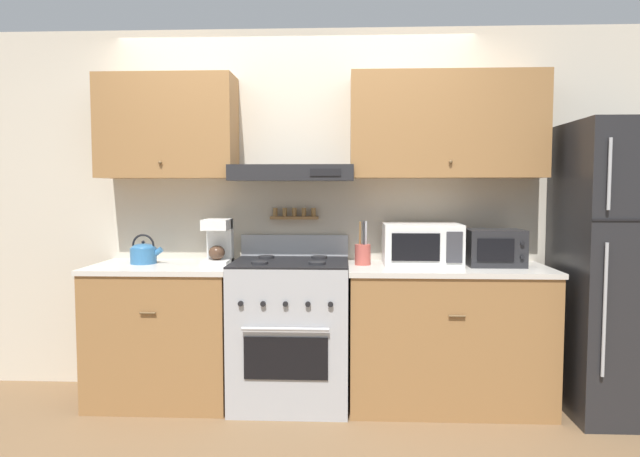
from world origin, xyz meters
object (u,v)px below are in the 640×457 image
microwave (421,244)px  toaster_oven (494,248)px  tea_kettle (144,253)px  coffee_maker (218,241)px  utensil_crock (363,253)px  refrigerator (620,269)px  stove_range (291,331)px

microwave → toaster_oven: size_ratio=1.41×
tea_kettle → coffee_maker: bearing=3.9°
tea_kettle → toaster_oven: (2.35, -0.00, 0.05)m
coffee_maker → microwave: coffee_maker is taller
tea_kettle → utensil_crock: utensil_crock is taller
tea_kettle → coffee_maker: 0.51m
coffee_maker → toaster_oven: coffee_maker is taller
coffee_maker → microwave: bearing=-0.7°
refrigerator → microwave: 1.25m
refrigerator → tea_kettle: size_ratio=8.23×
refrigerator → coffee_maker: 2.62m
refrigerator → toaster_oven: refrigerator is taller
stove_range → microwave: (0.87, 0.07, 0.58)m
refrigerator → tea_kettle: (-3.11, 0.11, 0.07)m
refrigerator → tea_kettle: 3.12m
stove_range → tea_kettle: tea_kettle is taller
microwave → utensil_crock: (-0.39, -0.02, -0.06)m
coffee_maker → toaster_oven: size_ratio=0.84×
stove_range → coffee_maker: coffee_maker is taller
tea_kettle → utensil_crock: bearing=0.0°
microwave → utensil_crock: bearing=-177.4°
stove_range → microwave: bearing=4.9°
microwave → toaster_oven: 0.48m
tea_kettle → microwave: 1.88m
stove_range → microwave: 1.05m
stove_range → toaster_oven: 1.46m
refrigerator → utensil_crock: 1.63m
tea_kettle → microwave: bearing=0.5°
toaster_oven → refrigerator: bearing=-8.1°
stove_range → utensil_crock: bearing=6.8°
refrigerator → toaster_oven: 0.78m
tea_kettle → toaster_oven: bearing=-0.0°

